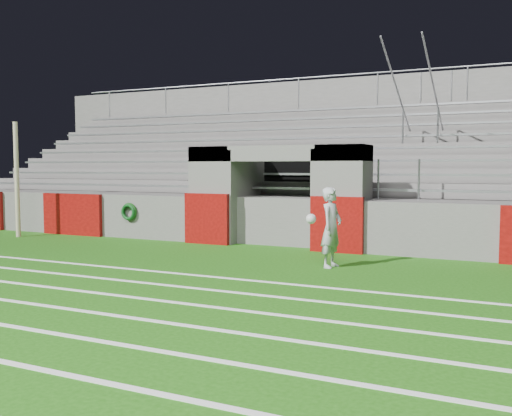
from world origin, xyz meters
The scene contains 6 objects.
ground centered at (0.00, 0.00, 0.00)m, with size 90.00×90.00×0.00m, color #1B530D.
field_post centered at (-7.61, 1.90, 1.68)m, with size 0.13×0.13×3.37m, color #BEAF8D.
field_markings centered at (0.00, -5.00, 0.01)m, with size 28.00×8.09×0.01m.
stadium_structure centered at (0.00, 7.97, 1.49)m, with size 26.00×8.48×5.42m.
goalkeeper_with_ball centered at (2.30, 0.95, 0.83)m, with size 0.68×0.70×1.64m.
hose_coil centered at (-4.37, 2.93, 0.77)m, with size 0.52×0.14×0.52m.
Camera 1 is at (5.89, -10.16, 2.06)m, focal length 40.00 mm.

